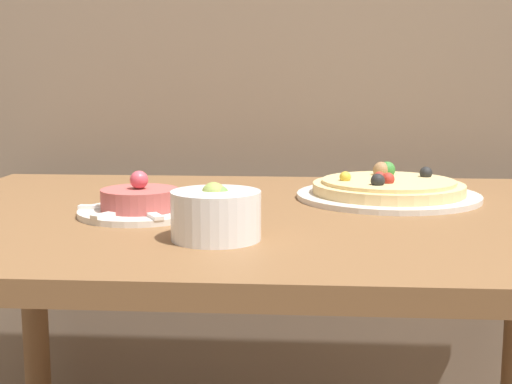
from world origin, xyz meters
TOP-DOWN VIEW (x-y plane):
  - dining_table at (0.00, 0.43)m, footprint 1.23×0.86m
  - pizza_plate at (0.23, 0.58)m, footprint 0.34×0.34m
  - tartare_plate at (-0.20, 0.38)m, footprint 0.21×0.20m
  - small_bowl at (-0.05, 0.22)m, footprint 0.13×0.13m

SIDE VIEW (x-z plane):
  - dining_table at x=0.00m, z-range 0.29..1.07m
  - pizza_plate at x=0.23m, z-range 0.77..0.83m
  - tartare_plate at x=-0.20m, z-range 0.77..0.84m
  - small_bowl at x=-0.05m, z-range 0.78..0.86m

